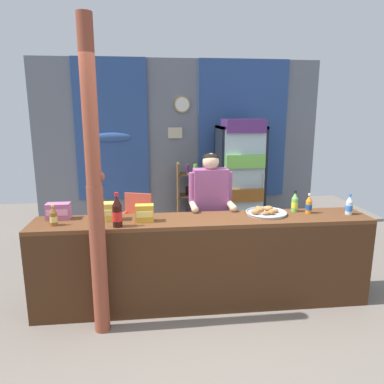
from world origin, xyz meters
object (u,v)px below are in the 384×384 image
(shopkeeper, at_px, (210,203))
(soda_bottle_cola, at_px, (117,212))
(drink_fridge, at_px, (240,174))
(snack_box_choco_powder, at_px, (145,213))
(plastic_lawn_chair, at_px, (136,219))
(soda_bottle_lime_soda, at_px, (295,203))
(stall_counter, at_px, (205,256))
(snack_box_wafer, at_px, (58,211))
(pastry_tray, at_px, (266,212))
(soda_bottle_iced_tea, at_px, (53,217))
(soda_bottle_orange_soda, at_px, (309,205))
(soda_bottle_water, at_px, (349,206))
(snack_box_instant_noodle, at_px, (111,211))
(bottle_shelf_rack, at_px, (192,197))
(timber_post, at_px, (95,192))

(shopkeeper, xyz_separation_m, soda_bottle_cola, (-1.01, -0.67, 0.10))
(drink_fridge, height_order, soda_bottle_cola, drink_fridge)
(snack_box_choco_powder, bearing_deg, shopkeeper, 34.74)
(plastic_lawn_chair, xyz_separation_m, shopkeeper, (0.93, -1.09, 0.50))
(drink_fridge, relative_size, soda_bottle_lime_soda, 8.18)
(stall_counter, relative_size, snack_box_wafer, 14.79)
(stall_counter, distance_m, plastic_lawn_chair, 1.87)
(pastry_tray, bearing_deg, plastic_lawn_chair, 134.36)
(soda_bottle_iced_tea, distance_m, soda_bottle_orange_soda, 2.65)
(soda_bottle_water, bearing_deg, snack_box_instant_noodle, 178.25)
(soda_bottle_orange_soda, xyz_separation_m, snack_box_choco_powder, (-1.77, -0.11, -0.01))
(bottle_shelf_rack, bearing_deg, plastic_lawn_chair, -142.21)
(timber_post, xyz_separation_m, soda_bottle_cola, (0.16, 0.21, -0.25))
(bottle_shelf_rack, distance_m, pastry_tray, 2.29)
(soda_bottle_water, bearing_deg, shopkeeper, 160.37)
(drink_fridge, distance_m, soda_bottle_orange_soda, 1.99)
(stall_counter, distance_m, soda_bottle_lime_soda, 1.17)
(bottle_shelf_rack, relative_size, soda_bottle_iced_tea, 5.91)
(soda_bottle_orange_soda, relative_size, pastry_tray, 0.49)
(stall_counter, bearing_deg, shopkeeper, 76.30)
(stall_counter, relative_size, soda_bottle_iced_tea, 16.91)
(plastic_lawn_chair, relative_size, snack_box_instant_noodle, 4.80)
(soda_bottle_orange_soda, bearing_deg, stall_counter, -170.87)
(soda_bottle_cola, distance_m, snack_box_choco_powder, 0.30)
(snack_box_instant_noodle, xyz_separation_m, snack_box_wafer, (-0.54, 0.09, -0.01))
(stall_counter, bearing_deg, soda_bottle_lime_soda, 14.52)
(stall_counter, height_order, shopkeeper, shopkeeper)
(bottle_shelf_rack, bearing_deg, soda_bottle_orange_soda, -64.76)
(pastry_tray, bearing_deg, snack_box_wafer, 178.46)
(timber_post, bearing_deg, pastry_tray, 15.58)
(bottle_shelf_rack, relative_size, snack_box_choco_powder, 6.68)
(snack_box_choco_powder, bearing_deg, soda_bottle_water, 0.42)
(timber_post, distance_m, soda_bottle_orange_soda, 2.26)
(soda_bottle_iced_tea, bearing_deg, snack_box_wafer, 91.48)
(drink_fridge, relative_size, plastic_lawn_chair, 2.25)
(soda_bottle_cola, height_order, pastry_tray, soda_bottle_cola)
(stall_counter, xyz_separation_m, soda_bottle_water, (1.57, 0.09, 0.46))
(snack_box_instant_noodle, bearing_deg, soda_bottle_lime_soda, 2.81)
(snack_box_choco_powder, bearing_deg, soda_bottle_iced_tea, -177.59)
(soda_bottle_cola, distance_m, soda_bottle_orange_soda, 2.04)
(snack_box_instant_noodle, distance_m, pastry_tray, 1.64)
(stall_counter, height_order, plastic_lawn_chair, stall_counter)
(bottle_shelf_rack, height_order, soda_bottle_cola, soda_bottle_cola)
(drink_fridge, height_order, plastic_lawn_chair, drink_fridge)
(plastic_lawn_chair, bearing_deg, soda_bottle_iced_tea, -113.02)
(shopkeeper, xyz_separation_m, snack_box_wafer, (-1.63, -0.34, 0.05))
(shopkeeper, distance_m, snack_box_choco_powder, 0.92)
(soda_bottle_iced_tea, xyz_separation_m, snack_box_choco_powder, (0.87, 0.04, -0.00))
(shopkeeper, bearing_deg, soda_bottle_water, -19.63)
(shopkeeper, bearing_deg, plastic_lawn_chair, 130.24)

